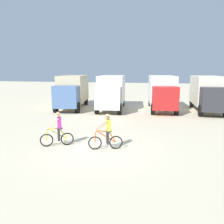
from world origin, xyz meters
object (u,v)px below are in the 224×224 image
at_px(cyclist_orange_shirt, 58,130).
at_px(cyclist_cowboy_hat, 107,133).
at_px(box_truck_avon_van, 111,91).
at_px(box_truck_cream_rv, 207,92).
at_px(box_truck_tan_camper, 72,90).
at_px(box_truck_white_box, 162,91).

distance_m(cyclist_orange_shirt, cyclist_cowboy_hat, 2.61).
bearing_deg(box_truck_avon_van, box_truck_cream_rv, 5.42).
height_order(box_truck_cream_rv, cyclist_orange_shirt, box_truck_cream_rv).
xyz_separation_m(box_truck_avon_van, box_truck_cream_rv, (9.17, 0.87, 0.00)).
relative_size(box_truck_tan_camper, cyclist_orange_shirt, 3.87).
bearing_deg(cyclist_cowboy_hat, box_truck_cream_rv, 61.51).
bearing_deg(cyclist_orange_shirt, box_truck_avon_van, 88.97).
bearing_deg(box_truck_white_box, box_truck_tan_camper, -173.77).
xyz_separation_m(box_truck_avon_van, box_truck_white_box, (4.95, 0.84, 0.00)).
xyz_separation_m(box_truck_tan_camper, box_truck_avon_van, (4.11, 0.15, 0.00)).
height_order(box_truck_tan_camper, box_truck_white_box, same).
bearing_deg(cyclist_orange_shirt, box_truck_white_box, 67.57).
height_order(box_truck_white_box, cyclist_orange_shirt, box_truck_white_box).
xyz_separation_m(box_truck_tan_camper, cyclist_cowboy_hat, (6.51, -11.47, -1.03)).
height_order(box_truck_avon_van, box_truck_white_box, same).
height_order(box_truck_white_box, cyclist_cowboy_hat, box_truck_white_box).
distance_m(box_truck_white_box, box_truck_cream_rv, 4.23).
bearing_deg(box_truck_white_box, cyclist_cowboy_hat, -101.58).
bearing_deg(box_truck_avon_van, cyclist_orange_shirt, -91.03).
relative_size(box_truck_tan_camper, cyclist_cowboy_hat, 3.87).
bearing_deg(cyclist_cowboy_hat, cyclist_orange_shirt, -179.08).
relative_size(box_truck_tan_camper, box_truck_white_box, 1.01).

